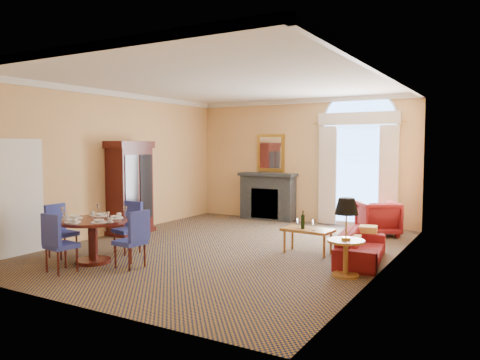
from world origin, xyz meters
The scene contains 12 objects.
ground centered at (0.00, 0.00, 0.00)m, with size 7.50×7.50×0.00m, color #131C3E.
room_envelope centered at (-0.03, 0.67, 2.51)m, with size 6.04×7.52×3.45m.
armoire centered at (-2.72, 0.22, 1.01)m, with size 0.60×1.07×2.09m.
dining_table centered at (-1.39, -2.11, 0.56)m, with size 1.18×1.18×0.94m.
dining_chair_north centered at (-1.41, -1.18, 0.54)m, with size 0.50×0.50×0.95m.
dining_chair_south centered at (-1.36, -2.86, 0.54)m, with size 0.47×0.47×0.95m.
dining_chair_east centered at (-0.52, -2.03, 0.54)m, with size 0.47×0.46×0.95m.
dining_chair_west centered at (-2.25, -2.10, 0.54)m, with size 0.44×0.44×0.95m.
sofa centered at (2.55, 0.24, 0.26)m, with size 1.76×0.69×0.51m, color maroon.
armchair centered at (2.22, 2.79, 0.38)m, with size 0.82×0.84×0.77m, color maroon.
coffee_table centered at (1.52, 0.35, 0.43)m, with size 0.95×0.58×0.80m.
side_table centered at (2.60, -0.77, 0.76)m, with size 0.57×0.57×1.18m.
Camera 1 is at (4.72, -7.65, 2.00)m, focal length 35.00 mm.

